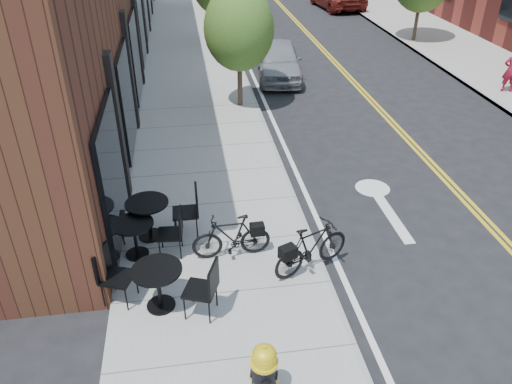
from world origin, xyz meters
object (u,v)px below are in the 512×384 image
parked_car_b (248,6)px  bistro_set_c (148,214)px  bicycle_left (231,237)px  bicycle_right (312,248)px  parked_car_a (279,60)px  bistro_set_b (134,234)px  bistro_set_a (158,282)px  fire_hydrant (264,373)px  pedestrian (511,70)px

parked_car_b → bistro_set_c: bearing=-108.5°
bicycle_left → bicycle_right: 1.57m
parked_car_a → bistro_set_b: bearing=-107.2°
bistro_set_a → bistro_set_b: size_ratio=1.10×
bistro_set_c → bicycle_right: bearing=-26.1°
bistro_set_b → parked_car_b: (5.07, 21.04, 0.02)m
fire_hydrant → bicycle_left: (-0.11, 3.25, -0.02)m
bicycle_left → bistro_set_a: bearing=-50.6°
bicycle_left → pedestrian: pedestrian is taller
bicycle_right → bistro_set_c: bearing=39.7°
bicycle_right → parked_car_b: 22.03m
bistro_set_b → pedestrian: bearing=35.3°
fire_hydrant → parked_car_a: size_ratio=0.26×
bicycle_left → parked_car_b: size_ratio=0.40×
bistro_set_a → pedestrian: size_ratio=1.32×
bistro_set_b → pedestrian: (12.56, 7.53, 0.27)m
fire_hydrant → bistro_set_c: 4.49m
bicycle_left → parked_car_a: size_ratio=0.38×
parked_car_a → pedestrian: bearing=-13.8°
bicycle_right → parked_car_b: parked_car_b is taller
bistro_set_b → bistro_set_c: bistro_set_c is taller
bistro_set_a → pedestrian: pedestrian is taller
parked_car_b → fire_hydrant: bearing=-102.4°
bicycle_right → parked_car_a: (1.57, 11.46, 0.07)m
bicycle_right → parked_car_a: 11.57m
bicycle_right → pedestrian: pedestrian is taller
bistro_set_b → pedestrian: size_ratio=1.21×
fire_hydrant → parked_car_b: size_ratio=0.26×
bistro_set_a → bistro_set_b: bistro_set_a is taller
bistro_set_c → parked_car_a: bearing=65.4°
bicycle_left → bistro_set_a: bistro_set_a is taller
bistro_set_a → parked_car_b: size_ratio=0.52×
fire_hydrant → bicycle_left: bearing=106.9°
bistro_set_a → pedestrian: bearing=57.4°
pedestrian → bistro_set_a: bearing=50.5°
bistro_set_b → fire_hydrant: bearing=-56.8°
bistro_set_b → parked_car_a: parked_car_a is taller
bicycle_left → parked_car_b: 21.59m
bistro_set_b → pedestrian: pedestrian is taller
parked_car_b → parked_car_a: bearing=-96.3°
parked_car_a → parked_car_b: size_ratio=1.04×
parked_car_b → pedestrian: 15.45m
bistro_set_c → parked_car_a: size_ratio=0.50×
fire_hydrant → bicycle_right: bearing=78.1°
bistro_set_b → bistro_set_c: (0.25, 0.59, 0.05)m
fire_hydrant → parked_car_a: (2.90, 14.10, 0.08)m
bistro_set_b → parked_car_a: bearing=69.6°
bistro_set_c → pedestrian: size_ratio=1.31×
bicycle_right → parked_car_a: size_ratio=0.41×
bistro_set_c → parked_car_b: bearing=77.0°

